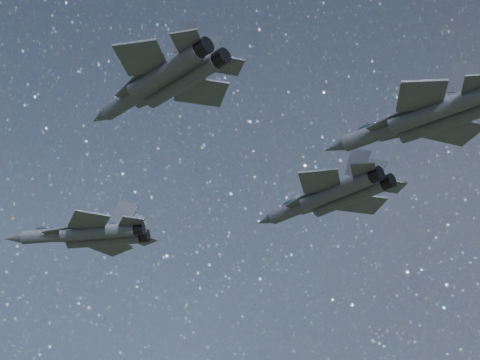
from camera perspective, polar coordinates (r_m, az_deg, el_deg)
The scene contains 4 objects.
jet_lead at distance 90.23m, azimuth -10.68°, elevation -3.81°, with size 17.08×11.18×4.40m.
jet_left at distance 83.95m, azimuth 6.55°, elevation -1.12°, with size 18.22×12.64×4.58m.
jet_right at distance 68.54m, azimuth -5.47°, elevation 7.08°, with size 17.20×11.92×4.32m.
jet_slot at distance 74.97m, azimuth 13.06°, elevation 4.34°, with size 18.35×13.07×4.68m.
Camera 1 is at (41.57, -53.18, 103.74)m, focal length 60.00 mm.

